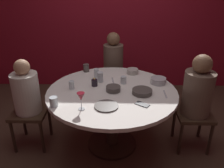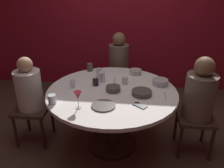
% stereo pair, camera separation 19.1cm
% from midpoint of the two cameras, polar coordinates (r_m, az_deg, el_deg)
% --- Properties ---
extents(ground_plane, '(8.00, 8.00, 0.00)m').
position_cam_midpoint_polar(ground_plane, '(3.01, 1.87, -14.48)').
color(ground_plane, '#4C3828').
extents(back_wall, '(6.00, 0.10, 2.60)m').
position_cam_midpoint_polar(back_wall, '(4.17, 3.97, 16.43)').
color(back_wall, maroon).
rests_on(back_wall, ground).
extents(dining_table, '(1.46, 1.46, 0.75)m').
position_cam_midpoint_polar(dining_table, '(2.67, 2.05, -4.27)').
color(dining_table, white).
rests_on(dining_table, ground).
extents(seated_diner_left, '(0.40, 0.40, 1.11)m').
position_cam_midpoint_polar(seated_diner_left, '(2.85, -17.88, -1.78)').
color(seated_diner_left, '#3F2D1E').
rests_on(seated_diner_left, ground).
extents(seated_diner_back, '(0.40, 0.40, 1.18)m').
position_cam_midpoint_polar(seated_diner_back, '(3.53, 3.20, 5.30)').
color(seated_diner_back, '#3F2D1E').
rests_on(seated_diner_back, ground).
extents(seated_diner_right, '(0.40, 0.40, 1.17)m').
position_cam_midpoint_polar(seated_diner_right, '(2.73, 22.56, -2.83)').
color(seated_diner_right, '#3F2D1E').
rests_on(seated_diner_right, ground).
extents(candle_holder, '(0.07, 0.07, 0.10)m').
position_cam_midpoint_polar(candle_holder, '(2.71, -2.06, 0.45)').
color(candle_holder, black).
rests_on(candle_holder, dining_table).
extents(wine_glass, '(0.08, 0.08, 0.18)m').
position_cam_midpoint_polar(wine_glass, '(2.22, -5.96, -3.04)').
color(wine_glass, silver).
rests_on(wine_glass, dining_table).
extents(dinner_plate, '(0.24, 0.24, 0.01)m').
position_cam_midpoint_polar(dinner_plate, '(2.29, 0.27, -5.37)').
color(dinner_plate, '#4C4742').
rests_on(dinner_plate, dining_table).
extents(cell_phone, '(0.15, 0.14, 0.01)m').
position_cam_midpoint_polar(cell_phone, '(2.33, 9.21, -5.28)').
color(cell_phone, black).
rests_on(cell_phone, dining_table).
extents(bowl_serving_large, '(0.18, 0.18, 0.07)m').
position_cam_midpoint_polar(bowl_serving_large, '(2.80, 13.67, 0.39)').
color(bowl_serving_large, '#B7B7BC').
rests_on(bowl_serving_large, dining_table).
extents(bowl_salad_center, '(0.15, 0.15, 0.06)m').
position_cam_midpoint_polar(bowl_salad_center, '(3.05, 7.62, 2.93)').
color(bowl_salad_center, '#B2ADA3').
rests_on(bowl_salad_center, dining_table).
extents(bowl_small_white, '(0.16, 0.16, 0.06)m').
position_cam_midpoint_polar(bowl_small_white, '(2.58, 2.39, -1.19)').
color(bowl_small_white, '#4C4742').
rests_on(bowl_small_white, dining_table).
extents(bowl_sauce_side, '(0.22, 0.22, 0.05)m').
position_cam_midpoint_polar(bowl_sauce_side, '(2.53, 9.46, -2.16)').
color(bowl_sauce_side, '#4C4742').
rests_on(bowl_sauce_side, dining_table).
extents(cup_near_candle, '(0.06, 0.06, 0.10)m').
position_cam_midpoint_polar(cup_near_candle, '(2.67, -7.67, 0.04)').
color(cup_near_candle, silver).
rests_on(cup_near_candle, dining_table).
extents(cup_by_left_diner, '(0.07, 0.07, 0.09)m').
position_cam_midpoint_polar(cup_by_left_diner, '(2.76, 5.14, 0.87)').
color(cup_by_left_diner, silver).
rests_on(cup_by_left_diner, dining_table).
extents(cup_by_right_diner, '(0.08, 0.08, 0.09)m').
position_cam_midpoint_polar(cup_by_right_diner, '(2.37, -12.27, -3.72)').
color(cup_by_right_diner, silver).
rests_on(cup_by_right_diner, dining_table).
extents(cup_center_front, '(0.06, 0.06, 0.12)m').
position_cam_midpoint_polar(cup_center_front, '(2.93, -1.37, 2.75)').
color(cup_center_front, silver).
rests_on(cup_center_front, dining_table).
extents(cup_far_edge, '(0.08, 0.08, 0.10)m').
position_cam_midpoint_polar(cup_far_edge, '(3.14, -3.73, 4.11)').
color(cup_far_edge, '#4C4742').
rests_on(cup_far_edge, dining_table).
extents(cup_beside_wine, '(0.07, 0.07, 0.12)m').
position_cam_midpoint_polar(cup_beside_wine, '(2.81, -0.54, 1.78)').
color(cup_beside_wine, silver).
rests_on(cup_beside_wine, dining_table).
extents(fork_near_plate, '(0.02, 0.18, 0.01)m').
position_cam_midpoint_polar(fork_near_plate, '(2.56, 15.01, -2.93)').
color(fork_near_plate, '#B7B7BC').
rests_on(fork_near_plate, dining_table).
extents(knife_near_plate, '(0.04, 0.18, 0.01)m').
position_cam_midpoint_polar(knife_near_plate, '(2.84, 2.58, 0.80)').
color(knife_near_plate, '#B7B7BC').
rests_on(knife_near_plate, dining_table).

